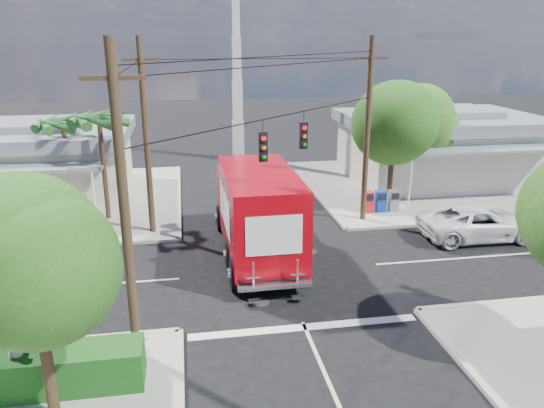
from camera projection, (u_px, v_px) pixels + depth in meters
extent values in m
plane|color=black|center=(280.00, 271.00, 21.15)|extent=(120.00, 120.00, 0.00)
cube|color=#9C978C|center=(421.00, 184.00, 33.22)|extent=(14.00, 14.00, 0.14)
cube|color=#A7A294|center=(312.00, 190.00, 32.10)|extent=(0.25, 14.00, 0.14)
cube|color=#A7A294|center=(481.00, 221.00, 26.65)|extent=(14.00, 0.25, 0.14)
cube|color=#9C978C|center=(52.00, 202.00, 29.70)|extent=(14.00, 14.00, 0.14)
cube|color=#A7A294|center=(178.00, 196.00, 30.82)|extent=(0.25, 14.00, 0.14)
cube|color=#A7A294|center=(16.00, 250.00, 23.13)|extent=(14.00, 0.25, 0.14)
cube|color=beige|center=(249.00, 199.00, 30.54)|extent=(0.12, 12.00, 0.01)
cube|color=beige|center=(509.00, 255.00, 22.75)|extent=(12.00, 0.12, 0.01)
cube|color=beige|center=(14.00, 291.00, 19.55)|extent=(12.00, 0.12, 0.01)
cube|color=silver|center=(305.00, 327.00, 17.11)|extent=(7.50, 0.40, 0.01)
cube|color=beige|center=(438.00, 153.00, 33.86)|extent=(11.00, 8.00, 3.40)
cube|color=gray|center=(441.00, 120.00, 33.24)|extent=(11.80, 8.80, 0.70)
cube|color=gray|center=(442.00, 112.00, 33.08)|extent=(6.05, 4.40, 0.50)
cube|color=gray|center=(482.00, 150.00, 28.89)|extent=(9.90, 1.80, 0.15)
cylinder|color=silver|center=(410.00, 183.00, 27.88)|extent=(0.12, 0.12, 2.90)
cube|color=beige|center=(36.00, 168.00, 30.44)|extent=(10.00, 8.00, 3.20)
cube|color=gray|center=(31.00, 134.00, 29.85)|extent=(10.80, 8.80, 0.70)
cube|color=gray|center=(30.00, 125.00, 29.70)|extent=(5.50, 4.40, 0.50)
cube|color=gray|center=(7.00, 169.00, 25.51)|extent=(9.00, 1.80, 0.15)
cylinder|color=silver|center=(94.00, 197.00, 25.81)|extent=(0.12, 0.12, 2.70)
cube|color=silver|center=(238.00, 140.00, 39.56)|extent=(0.80, 0.80, 3.00)
cube|color=silver|center=(237.00, 100.00, 38.64)|extent=(0.70, 0.70, 3.00)
cube|color=silver|center=(237.00, 57.00, 37.73)|extent=(0.60, 0.60, 3.00)
cube|color=silver|center=(236.00, 12.00, 36.82)|extent=(0.50, 0.50, 3.00)
cylinder|color=#422D1C|center=(45.00, 349.00, 12.38)|extent=(0.28, 0.28, 3.71)
sphere|color=#1F5117|center=(32.00, 258.00, 11.68)|extent=(3.71, 3.71, 3.71)
sphere|color=#1F5117|center=(13.00, 246.00, 11.73)|extent=(3.02, 3.02, 3.02)
sphere|color=#1F5117|center=(46.00, 267.00, 11.49)|extent=(3.25, 3.25, 3.25)
cylinder|color=#422D1C|center=(391.00, 170.00, 28.02)|extent=(0.28, 0.28, 4.10)
sphere|color=#1F5117|center=(394.00, 122.00, 27.24)|extent=(4.10, 4.10, 4.10)
sphere|color=#1F5117|center=(386.00, 116.00, 27.29)|extent=(3.33, 3.33, 3.33)
sphere|color=#1F5117|center=(403.00, 125.00, 27.06)|extent=(3.58, 3.58, 3.58)
cylinder|color=#422D1C|center=(419.00, 163.00, 30.58)|extent=(0.28, 0.28, 3.58)
sphere|color=#245518|center=(422.00, 125.00, 29.90)|extent=(3.58, 3.58, 3.58)
sphere|color=#245518|center=(414.00, 120.00, 29.96)|extent=(2.91, 2.91, 2.91)
sphere|color=#245518|center=(430.00, 127.00, 29.71)|extent=(3.14, 3.14, 3.14)
cylinder|color=#422D1C|center=(104.00, 170.00, 26.19)|extent=(0.24, 0.24, 5.00)
cone|color=#296027|center=(118.00, 117.00, 25.55)|extent=(0.50, 2.06, 0.98)
cone|color=#296027|center=(113.00, 115.00, 26.15)|extent=(1.92, 1.68, 0.98)
cone|color=#296027|center=(97.00, 115.00, 26.19)|extent=(2.12, 0.95, 0.98)
cone|color=#296027|center=(83.00, 117.00, 25.64)|extent=(1.34, 2.07, 0.98)
cone|color=#296027|center=(80.00, 119.00, 24.91)|extent=(1.34, 2.07, 0.98)
cone|color=#296027|center=(92.00, 120.00, 24.55)|extent=(2.12, 0.95, 0.98)
cone|color=#296027|center=(109.00, 119.00, 24.83)|extent=(1.92, 1.68, 0.98)
cylinder|color=#422D1C|center=(68.00, 168.00, 27.34)|extent=(0.24, 0.24, 4.60)
cone|color=#296027|center=(81.00, 121.00, 26.76)|extent=(0.50, 2.06, 0.98)
cone|color=#296027|center=(77.00, 120.00, 27.36)|extent=(1.92, 1.68, 0.98)
cone|color=#296027|center=(62.00, 119.00, 27.40)|extent=(2.12, 0.95, 0.98)
cone|color=#296027|center=(47.00, 121.00, 26.85)|extent=(1.34, 2.07, 0.98)
cone|color=#296027|center=(44.00, 124.00, 26.12)|extent=(1.34, 2.07, 0.98)
cone|color=#296027|center=(55.00, 125.00, 25.76)|extent=(2.12, 0.95, 0.98)
cone|color=#296027|center=(72.00, 124.00, 26.04)|extent=(1.92, 1.68, 0.98)
cylinder|color=#473321|center=(125.00, 213.00, 14.07)|extent=(0.28, 0.28, 9.00)
cube|color=#473321|center=(113.00, 78.00, 13.00)|extent=(1.60, 0.12, 0.12)
cylinder|color=#473321|center=(367.00, 133.00, 25.50)|extent=(0.28, 0.28, 9.00)
cube|color=#473321|center=(371.00, 58.00, 24.43)|extent=(1.60, 0.12, 0.12)
cylinder|color=#473321|center=(146.00, 140.00, 23.84)|extent=(0.28, 0.28, 9.00)
cube|color=#473321|center=(140.00, 60.00, 22.77)|extent=(1.60, 0.12, 0.12)
cylinder|color=black|center=(281.00, 116.00, 19.27)|extent=(10.43, 10.43, 0.04)
cube|color=black|center=(263.00, 147.00, 18.68)|extent=(0.30, 0.24, 1.05)
sphere|color=red|center=(264.00, 138.00, 18.44)|extent=(0.20, 0.20, 0.20)
cube|color=black|center=(303.00, 135.00, 20.76)|extent=(0.30, 0.24, 1.05)
sphere|color=red|center=(304.00, 128.00, 20.53)|extent=(0.20, 0.20, 0.20)
cube|color=silver|center=(38.00, 361.00, 14.50)|extent=(5.94, 0.05, 0.08)
cube|color=silver|center=(36.00, 348.00, 14.38)|extent=(5.94, 0.05, 0.08)
cube|color=silver|center=(142.00, 347.00, 14.90)|extent=(0.09, 0.06, 1.00)
cube|color=#134214|center=(21.00, 373.00, 13.65)|extent=(6.20, 1.20, 1.10)
cube|color=red|center=(368.00, 202.00, 27.69)|extent=(0.50, 0.50, 1.10)
cube|color=#0B2E9E|center=(380.00, 201.00, 27.80)|extent=(0.50, 0.50, 1.10)
cube|color=slate|center=(393.00, 200.00, 27.92)|extent=(0.50, 0.50, 1.10)
cube|color=black|center=(257.00, 240.00, 22.71)|extent=(2.60, 8.65, 0.28)
cube|color=#AE040E|center=(246.00, 198.00, 25.60)|extent=(2.67, 1.90, 2.43)
cube|color=black|center=(244.00, 185.00, 26.20)|extent=(2.32, 0.29, 1.05)
cube|color=silver|center=(244.00, 207.00, 26.77)|extent=(2.55, 0.15, 0.39)
cube|color=#AE040E|center=(260.00, 211.00, 21.27)|extent=(2.81, 6.43, 3.21)
cube|color=white|center=(294.00, 205.00, 21.45)|extent=(0.05, 3.98, 1.44)
cube|color=white|center=(225.00, 209.00, 20.99)|extent=(0.05, 3.98, 1.44)
cube|color=white|center=(274.00, 236.00, 18.19)|extent=(1.99, 0.04, 1.44)
cube|color=silver|center=(275.00, 286.00, 18.61)|extent=(2.66, 0.29, 0.20)
cube|color=silver|center=(253.00, 278.00, 18.21)|extent=(0.50, 0.07, 1.11)
cube|color=silver|center=(297.00, 274.00, 18.47)|extent=(0.50, 0.07, 1.11)
cylinder|color=black|center=(221.00, 218.00, 25.51)|extent=(0.36, 1.22, 1.22)
cylinder|color=black|center=(273.00, 215.00, 25.93)|extent=(0.36, 1.22, 1.22)
cylinder|color=black|center=(235.00, 274.00, 19.49)|extent=(0.36, 1.22, 1.22)
cylinder|color=black|center=(302.00, 269.00, 19.91)|extent=(0.36, 1.22, 1.22)
imported|color=silver|center=(479.00, 223.00, 24.38)|extent=(5.51, 2.59, 1.52)
imported|color=#BCB29E|center=(19.00, 364.00, 13.53)|extent=(0.72, 0.72, 1.69)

